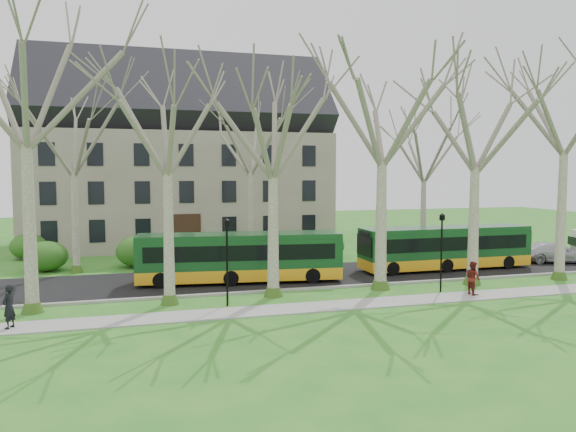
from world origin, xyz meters
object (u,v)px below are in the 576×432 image
object	(u,v)px
bus_follow	(445,247)
pedestrian_a	(9,306)
pedestrian_b	(473,278)
sedan	(555,252)
bus_lead	(240,257)

from	to	relation	value
bus_follow	pedestrian_a	world-z (taller)	bus_follow
bus_follow	pedestrian_b	bearing A→B (deg)	-111.71
bus_follow	pedestrian_b	distance (m)	7.89
sedan	pedestrian_a	world-z (taller)	pedestrian_a
bus_follow	bus_lead	bearing A→B (deg)	-178.70
bus_follow	pedestrian_b	world-z (taller)	bus_follow
pedestrian_a	pedestrian_b	size ratio (longest dim) A/B	1.05
bus_follow	sedan	distance (m)	9.28
bus_lead	sedan	xyz separation A→B (m)	(23.52, 0.69, -0.78)
bus_lead	pedestrian_a	distance (m)	13.42
pedestrian_a	pedestrian_b	xyz separation A→B (m)	(22.78, 0.25, -0.04)
sedan	pedestrian_a	xyz separation A→B (m)	(-34.87, -7.83, 0.21)
pedestrian_b	pedestrian_a	bearing A→B (deg)	86.80
sedan	pedestrian_b	size ratio (longest dim) A/B	2.80
pedestrian_a	pedestrian_b	distance (m)	22.78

